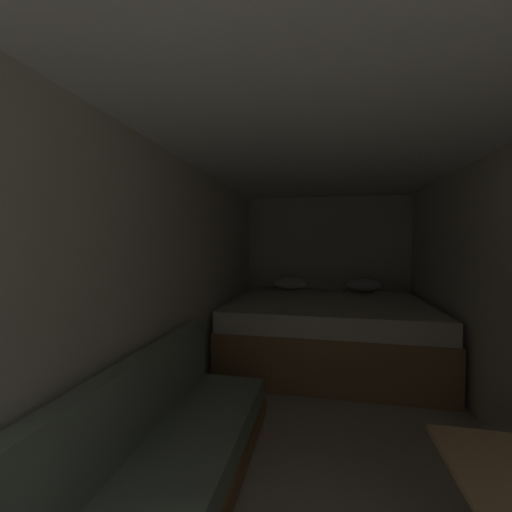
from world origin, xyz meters
TOP-DOWN VIEW (x-y plane):
  - ground_plane at (0.00, 1.79)m, footprint 7.10×7.10m
  - wall_back at (0.00, 4.37)m, footprint 2.48×0.05m
  - wall_left at (-1.22, 1.79)m, footprint 0.05×5.10m
  - ceiling_slab at (0.00, 1.79)m, footprint 2.48×5.10m
  - bed at (0.00, 3.35)m, footprint 2.26×1.90m
  - sofa_left at (-0.90, 0.87)m, footprint 0.66×2.34m

SIDE VIEW (x-z plane):
  - ground_plane at x=0.00m, z-range 0.00..0.00m
  - sofa_left at x=-0.90m, z-range -0.15..0.62m
  - bed at x=0.00m, z-range -0.09..0.85m
  - wall_back at x=0.00m, z-range 0.00..2.12m
  - wall_left at x=-1.22m, z-range 0.00..2.12m
  - ceiling_slab at x=0.00m, z-range 2.12..2.17m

